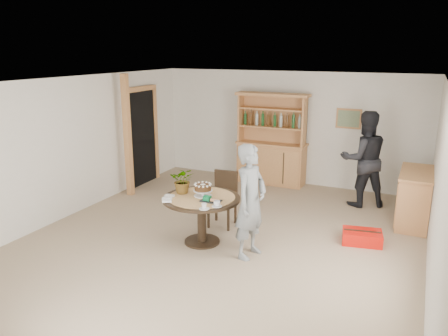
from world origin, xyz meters
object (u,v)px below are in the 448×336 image
adult_person (364,159)px  dining_table (202,206)px  sideboard (414,198)px  red_suitcase (362,237)px  dining_chair (224,195)px  hutch (272,153)px  teen_boy (251,202)px

adult_person → dining_table: bearing=27.6°
sideboard → red_suitcase: sideboard is taller
dining_chair → red_suitcase: (2.31, 0.21, -0.43)m
hutch → teen_boy: bearing=-75.8°
hutch → adult_person: hutch is taller
hutch → sideboard: 3.29m
sideboard → adult_person: adult_person is taller
dining_table → adult_person: bearing=54.6°
sideboard → teen_boy: bearing=-132.2°
dining_table → adult_person: (2.02, 2.84, 0.32)m
teen_boy → adult_person: adult_person is taller
sideboard → hutch: bearing=157.8°
dining_chair → teen_boy: 1.30m
hutch → red_suitcase: bearing=-46.2°
hutch → dining_chair: 2.67m
teen_boy → adult_person: 3.17m
teen_boy → red_suitcase: size_ratio=2.54×
dining_table → red_suitcase: size_ratio=1.81×
sideboard → dining_chair: (-2.99, -1.43, 0.06)m
dining_table → adult_person: adult_person is taller
hutch → teen_boy: 3.71m
hutch → teen_boy: hutch is taller
teen_boy → red_suitcase: teen_boy is taller
dining_table → dining_chair: bearing=90.4°
hutch → adult_person: bearing=-17.5°
hutch → adult_person: 2.19m
teen_boy → red_suitcase: bearing=-41.8°
dining_chair → red_suitcase: 2.36m
adult_person → sideboard: bearing=121.6°
teen_boy → red_suitcase: (1.45, 1.13, -0.74)m
teen_boy → hutch: bearing=24.3°
hutch → sideboard: bearing=-22.2°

